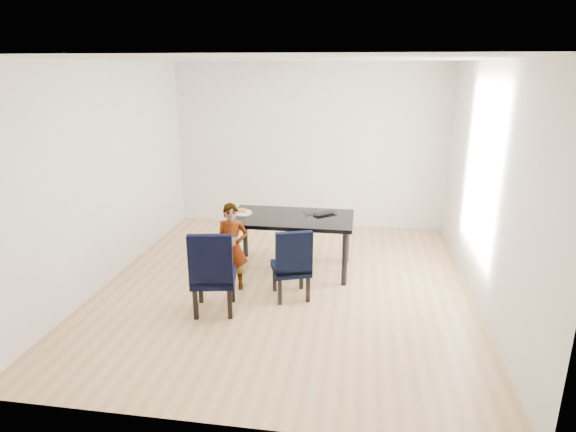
# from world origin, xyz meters

# --- Properties ---
(floor) EXTENTS (4.50, 5.00, 0.01)m
(floor) POSITION_xyz_m (0.00, 0.00, -0.01)
(floor) COLOR tan
(floor) RESTS_ON ground
(ceiling) EXTENTS (4.50, 5.00, 0.01)m
(ceiling) POSITION_xyz_m (0.00, 0.00, 2.71)
(ceiling) COLOR white
(ceiling) RESTS_ON wall_back
(wall_back) EXTENTS (4.50, 0.01, 2.70)m
(wall_back) POSITION_xyz_m (0.00, 2.50, 1.35)
(wall_back) COLOR white
(wall_back) RESTS_ON ground
(wall_front) EXTENTS (4.50, 0.01, 2.70)m
(wall_front) POSITION_xyz_m (0.00, -2.50, 1.35)
(wall_front) COLOR silver
(wall_front) RESTS_ON ground
(wall_left) EXTENTS (0.01, 5.00, 2.70)m
(wall_left) POSITION_xyz_m (-2.25, 0.00, 1.35)
(wall_left) COLOR silver
(wall_left) RESTS_ON ground
(wall_right) EXTENTS (0.01, 5.00, 2.70)m
(wall_right) POSITION_xyz_m (2.25, 0.00, 1.35)
(wall_right) COLOR white
(wall_right) RESTS_ON ground
(dining_table) EXTENTS (1.60, 0.90, 0.75)m
(dining_table) POSITION_xyz_m (0.00, 0.50, 0.38)
(dining_table) COLOR black
(dining_table) RESTS_ON floor
(chair_left) EXTENTS (0.55, 0.56, 0.97)m
(chair_left) POSITION_xyz_m (-0.68, -0.75, 0.48)
(chair_left) COLOR black
(chair_left) RESTS_ON floor
(chair_right) EXTENTS (0.54, 0.55, 0.87)m
(chair_right) POSITION_xyz_m (0.11, -0.28, 0.44)
(chair_right) COLOR black
(chair_right) RESTS_ON floor
(child) EXTENTS (0.42, 0.31, 1.07)m
(child) POSITION_xyz_m (-0.63, -0.15, 0.54)
(child) COLOR #F85414
(child) RESTS_ON floor
(plate) EXTENTS (0.36, 0.36, 0.02)m
(plate) POSITION_xyz_m (-0.68, 0.55, 0.76)
(plate) COLOR white
(plate) RESTS_ON dining_table
(sandwich) EXTENTS (0.16, 0.10, 0.06)m
(sandwich) POSITION_xyz_m (-0.68, 0.54, 0.80)
(sandwich) COLOR #A78D3B
(sandwich) RESTS_ON plate
(laptop) EXTENTS (0.38, 0.36, 0.03)m
(laptop) POSITION_xyz_m (0.40, 0.70, 0.76)
(laptop) COLOR black
(laptop) RESTS_ON dining_table
(cable_tangle) EXTENTS (0.21, 0.21, 0.01)m
(cable_tangle) POSITION_xyz_m (0.25, 0.59, 0.75)
(cable_tangle) COLOR black
(cable_tangle) RESTS_ON dining_table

